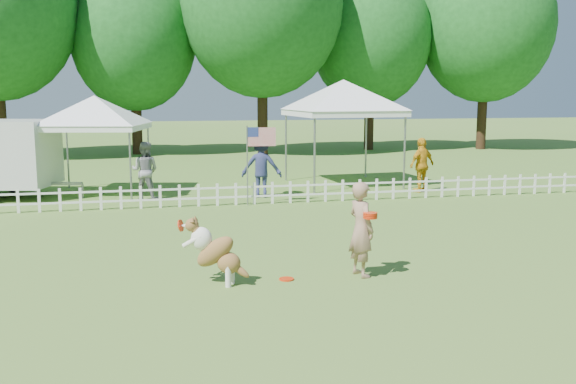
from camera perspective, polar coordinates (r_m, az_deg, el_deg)
The scene contains 15 objects.
ground at distance 10.67m, azimuth 1.88°, elevation -7.48°, with size 120.00×120.00×0.00m, color #3E6E22.
picket_fence at distance 17.32m, azimuth -3.84°, elevation -0.15°, with size 22.00×0.08×0.60m, color white, non-canonical shape.
handler at distance 10.57m, azimuth 6.52°, elevation -3.31°, with size 0.57×0.37×1.57m, color #9E775F.
dog at distance 10.15m, azimuth -6.40°, elevation -5.29°, with size 1.02×0.34×1.06m, color brown, non-canonical shape.
frisbee_on_turf at distance 10.46m, azimuth -0.14°, elevation -7.75°, with size 0.24×0.24×0.02m, color red.
canopy_tent_left at distance 19.73m, azimuth -16.67°, elevation 3.89°, with size 2.76×2.76×2.85m, color white, non-canonical shape.
canopy_tent_right at distance 21.05m, azimuth 4.89°, elevation 5.18°, with size 3.23×3.23×3.34m, color white, non-canonical shape.
flag_pole at distance 17.12m, azimuth -3.64°, elevation 2.34°, with size 0.82×0.09×2.13m, color gray, non-canonical shape.
spectator_a at distance 18.57m, azimuth -12.60°, elevation 1.87°, with size 0.80×0.62×1.64m, color gray.
spectator_b at distance 18.50m, azimuth -2.37°, elevation 2.32°, with size 1.17×0.67×1.81m, color navy.
spectator_c at distance 19.88m, azimuth 11.81°, elevation 2.37°, with size 0.97×0.40×1.65m, color orange.
tree_center_left at distance 32.48m, azimuth -13.51°, elevation 11.94°, with size 6.00×6.00×9.80m, color #164F1A, non-canonical shape.
tree_center_right at distance 31.59m, azimuth -2.33°, elevation 14.81°, with size 7.60×7.60×12.60m, color #164F1A, non-canonical shape.
tree_right at distance 34.48m, azimuth 7.33°, elevation 12.41°, with size 6.20×6.20×10.40m, color #164F1A, non-canonical shape.
tree_far_right at distance 36.09m, azimuth 17.14°, elevation 12.73°, with size 7.00×7.00×11.40m, color #164F1A, non-canonical shape.
Camera 1 is at (-2.54, -9.92, 2.99)m, focal length 40.00 mm.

